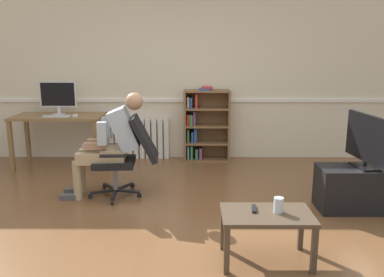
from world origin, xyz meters
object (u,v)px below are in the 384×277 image
Objects in this scene: bookshelf at (204,125)px; radiator at (139,139)px; imac_monitor at (58,96)px; drinking_glass at (279,205)px; spare_remote at (254,209)px; tv_screen at (368,140)px; person_seated at (111,142)px; tv_stand at (363,189)px; keyboard at (57,116)px; office_chair at (128,153)px; coffee_table at (267,220)px; computer_desk at (59,122)px; computer_mouse at (75,116)px.

bookshelf is 1.21× the size of radiator.
drinking_glass is at bearing -46.68° from imac_monitor.
bookshelf is 7.65× the size of spare_remote.
imac_monitor is at bearing 58.36° from tv_screen.
person_seated is at bearing 74.92° from tv_screen.
bookshelf is 1.20× the size of tv_stand.
keyboard is 0.40× the size of office_chair.
office_chair is at bearing -43.48° from keyboard.
drinking_glass is (2.68, -2.85, -0.56)m from imac_monitor.
keyboard reaches higher than drinking_glass.
bookshelf is at bearing 98.12° from coffee_table.
tv_stand is at bearing -37.73° from radiator.
spare_remote is at bearing -47.52° from computer_desk.
drinking_glass is (2.65, -2.63, -0.28)m from keyboard.
drinking_glass is (0.53, -3.06, -0.07)m from bookshelf.
radiator is at bearing 142.27° from tv_stand.
imac_monitor is 0.56× the size of office_chair.
drinking_glass is (2.67, -2.77, -0.17)m from computer_desk.
tv_stand is (3.82, -1.77, -0.80)m from imac_monitor.
person_seated is at bearing 137.98° from drinking_glass.
computer_mouse is 1.51m from office_chair.
bookshelf reaches higher than drinking_glass.
tv_screen is at bearing 77.69° from office_chair.
person_seated reaches higher than tv_screen.
computer_desk is at bearing 157.12° from computer_mouse.
computer_mouse is at bearing 59.18° from tv_screen.
computer_desk is 0.33m from computer_mouse.
computer_desk is 2.41× the size of imac_monitor.
computer_mouse is 0.12× the size of tv_screen.
tv_screen reaches higher than drinking_glass.
office_chair is at bearing -50.97° from computer_mouse.
keyboard is at bearing 135.23° from drinking_glass.
computer_mouse is 0.08× the size of person_seated.
person_seated is at bearing -125.14° from bookshelf.
imac_monitor is at bearing -41.86° from spare_remote.
imac_monitor reaches higher than computer_mouse.
imac_monitor is at bearing 97.78° from computer_desk.
computer_desk is at bearing 59.26° from tv_screen.
person_seated reaches higher than bookshelf.
office_chair is (0.10, -1.67, 0.21)m from radiator.
person_seated is 9.76× the size of drinking_glass.
tv_screen reaches higher than office_chair.
coffee_table is at bearing -49.18° from computer_mouse.
computer_desk is at bearing 156.05° from tv_stand.
computer_mouse is at bearing -144.14° from office_chair.
computer_desk is at bearing 99.42° from keyboard.
imac_monitor reaches higher than computer_desk.
imac_monitor is 0.56× the size of tv_stand.
coffee_table is at bearing -47.12° from computer_desk.
office_chair is 1.20× the size of tv_screen.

